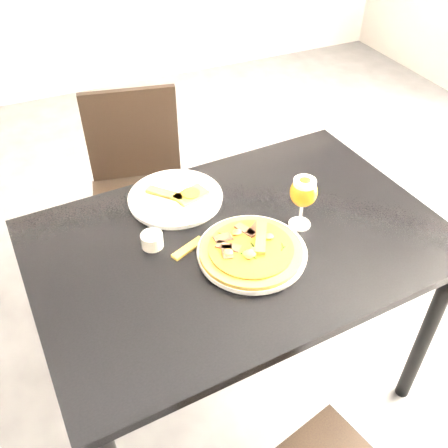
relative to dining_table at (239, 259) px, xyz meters
name	(u,v)px	position (x,y,z in m)	size (l,w,h in m)	color
ground	(284,417)	(0.10, -0.21, -0.66)	(6.00, 6.00, 0.00)	#4A4A4C
dining_table	(239,259)	(0.00, 0.00, 0.00)	(1.25, 0.87, 0.75)	black
chair_far	(140,188)	(-0.12, 0.73, -0.18)	(0.47, 0.47, 0.87)	black
plate_main	(252,252)	(0.00, -0.08, 0.10)	(0.31, 0.31, 0.02)	white
pizza	(251,249)	(-0.01, -0.08, 0.12)	(0.29, 0.29, 0.03)	olive
plate_second	(176,198)	(-0.11, 0.25, 0.10)	(0.30, 0.30, 0.02)	white
crust_scraps	(182,194)	(-0.09, 0.24, 0.11)	(0.19, 0.14, 0.01)	olive
loose_crust	(188,248)	(-0.16, 0.02, 0.09)	(0.11, 0.03, 0.01)	olive
sauce_cup	(152,240)	(-0.24, 0.07, 0.11)	(0.06, 0.06, 0.04)	silver
beer_glass	(304,192)	(0.19, -0.02, 0.21)	(0.08, 0.08, 0.17)	#B4B8BD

